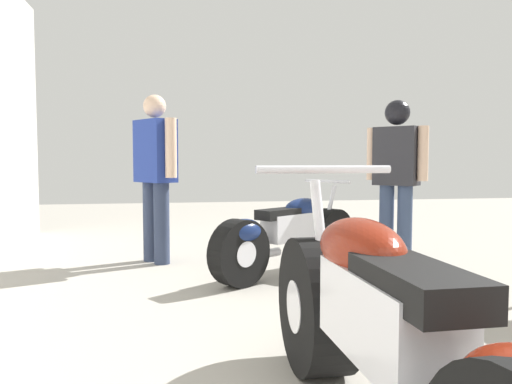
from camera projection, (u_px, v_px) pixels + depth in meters
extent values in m
plane|color=#9E998E|center=(307.00, 304.00, 3.53)|extent=(17.75, 17.75, 0.00)
cylinder|color=black|center=(318.00, 305.00, 2.37)|extent=(0.25, 0.67, 0.66)
cylinder|color=silver|center=(318.00, 305.00, 2.37)|extent=(0.25, 0.25, 0.25)
cube|color=silver|center=(387.00, 316.00, 1.62)|extent=(0.26, 0.67, 0.29)
ellipsoid|color=maroon|center=(361.00, 248.00, 1.83)|extent=(0.27, 0.54, 0.23)
cube|color=black|center=(416.00, 284.00, 1.43)|extent=(0.23, 0.50, 0.10)
cylinder|color=silver|center=(321.00, 243.00, 2.31)|extent=(0.05, 0.26, 0.60)
cylinder|color=silver|center=(324.00, 169.00, 2.25)|extent=(0.64, 0.04, 0.04)
cylinder|color=black|center=(331.00, 236.00, 4.89)|extent=(0.55, 0.46, 0.56)
cylinder|color=silver|center=(331.00, 236.00, 4.89)|extent=(0.28, 0.27, 0.21)
cylinder|color=black|center=(239.00, 253.00, 4.00)|extent=(0.55, 0.46, 0.56)
cylinder|color=silver|center=(239.00, 253.00, 4.00)|extent=(0.28, 0.27, 0.21)
cube|color=silver|center=(290.00, 227.00, 4.44)|extent=(0.57, 0.49, 0.24)
ellipsoid|color=navy|center=(303.00, 208.00, 4.56)|extent=(0.50, 0.45, 0.19)
cube|color=black|center=(278.00, 214.00, 4.32)|extent=(0.45, 0.40, 0.09)
ellipsoid|color=navy|center=(243.00, 231.00, 4.02)|extent=(0.44, 0.41, 0.21)
cylinder|color=silver|center=(329.00, 211.00, 4.85)|extent=(0.20, 0.16, 0.51)
cylinder|color=silver|center=(327.00, 181.00, 4.81)|extent=(0.34, 0.46, 0.03)
cylinder|color=silver|center=(260.00, 255.00, 4.36)|extent=(0.44, 0.34, 0.08)
cylinder|color=#2D3851|center=(162.00, 223.00, 4.88)|extent=(0.22, 0.22, 0.82)
cylinder|color=#2D3851|center=(151.00, 222.00, 5.03)|extent=(0.22, 0.22, 0.82)
cube|color=navy|center=(155.00, 151.00, 4.91)|extent=(0.46, 0.51, 0.63)
cylinder|color=beige|center=(171.00, 148.00, 4.70)|extent=(0.15, 0.15, 0.58)
cylinder|color=beige|center=(141.00, 149.00, 5.11)|extent=(0.15, 0.15, 0.58)
sphere|color=beige|center=(155.00, 106.00, 4.88)|extent=(0.23, 0.23, 0.23)
cylinder|color=#384766|center=(386.00, 222.00, 5.13)|extent=(0.21, 0.21, 0.78)
cylinder|color=#384766|center=(405.00, 223.00, 5.01)|extent=(0.21, 0.21, 0.78)
cube|color=#2D2D33|center=(397.00, 156.00, 5.02)|extent=(0.47, 0.47, 0.60)
cylinder|color=beige|center=(372.00, 154.00, 5.18)|extent=(0.15, 0.15, 0.55)
cylinder|color=beige|center=(423.00, 153.00, 4.86)|extent=(0.15, 0.15, 0.55)
sphere|color=black|center=(397.00, 114.00, 5.00)|extent=(0.22, 0.22, 0.22)
sphere|color=black|center=(397.00, 113.00, 5.00)|extent=(0.26, 0.26, 0.26)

